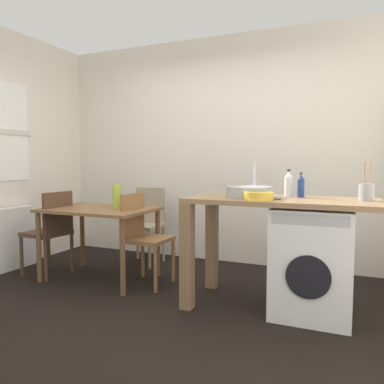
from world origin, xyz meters
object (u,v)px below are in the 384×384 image
chair_spare_by_wall (146,220)px  bottle_tall_green (289,184)px  mixing_bowl (258,195)px  vase (117,196)px  utensil_crock (366,192)px  chair_opposite (142,233)px  washing_machine (313,261)px  chair_person_seat (51,228)px  bottle_squat_brown (301,186)px  dining_table (99,217)px

chair_spare_by_wall → bottle_tall_green: size_ratio=3.88×
mixing_bowl → vase: mixing_bowl is taller
vase → bottle_tall_green: bearing=0.7°
utensil_crock → bottle_tall_green: bearing=165.6°
utensil_crock → chair_opposite: bearing=177.6°
washing_machine → utensil_crock: 0.67m
chair_person_seat → vase: bearing=-69.4°
chair_spare_by_wall → utensil_crock: (2.39, -0.81, 0.48)m
chair_opposite → washing_machine: (1.65, -0.14, -0.08)m
bottle_tall_green → bottle_squat_brown: bearing=-26.3°
dining_table → chair_opposite: chair_opposite is taller
dining_table → mixing_bowl: bearing=-9.3°
chair_opposite → chair_spare_by_wall: bearing=-151.9°
washing_machine → bottle_tall_green: size_ratio=3.71×
chair_opposite → bottle_squat_brown: size_ratio=4.35×
bottle_tall_green → washing_machine: bearing=-41.2°
bottle_tall_green → utensil_crock: (0.60, -0.15, -0.04)m
dining_table → bottle_squat_brown: (1.99, 0.07, 0.37)m
chair_spare_by_wall → utensil_crock: utensil_crock is taller
bottle_squat_brown → chair_opposite: bearing=-179.4°
dining_table → chair_opposite: (0.48, 0.05, -0.14)m
dining_table → mixing_bowl: 1.78m
dining_table → mixing_bowl: mixing_bowl is taller
chair_spare_by_wall → bottle_squat_brown: bottle_squat_brown is taller
bottle_squat_brown → utensil_crock: size_ratio=0.69×
chair_person_seat → chair_spare_by_wall: same height
chair_person_seat → chair_spare_by_wall: bearing=-32.0°
bottle_tall_green → vase: (-1.74, -0.02, -0.16)m
mixing_bowl → chair_spare_by_wall: bearing=147.0°
washing_machine → utensil_crock: size_ratio=2.87×
mixing_bowl → vase: 1.62m
dining_table → bottle_squat_brown: size_ratio=5.32×
bottle_squat_brown → utensil_crock: (0.49, -0.10, -0.02)m
chair_opposite → washing_machine: chair_opposite is taller
washing_machine → mixing_bowl: (-0.40, -0.20, 0.53)m
bottle_tall_green → bottle_squat_brown: 0.12m
washing_machine → utensil_crock: bearing=8.1°
chair_opposite → vase: (-0.33, 0.05, 0.35)m
bottle_squat_brown → utensil_crock: utensil_crock is taller
chair_person_seat → bottle_squat_brown: 2.60m
utensil_crock → vase: (-2.34, 0.13, -0.13)m
chair_spare_by_wall → bottle_squat_brown: 2.09m
dining_table → chair_spare_by_wall: 0.79m
chair_person_seat → bottle_tall_green: bearing=-80.5°
washing_machine → mixing_bowl: bearing=-153.5°
dining_table → chair_spare_by_wall: size_ratio=1.22×
washing_machine → chair_opposite: bearing=175.3°
chair_person_seat → dining_table: bearing=-74.9°
dining_table → washing_machine: (2.12, -0.09, -0.21)m
chair_spare_by_wall → vase: 0.76m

